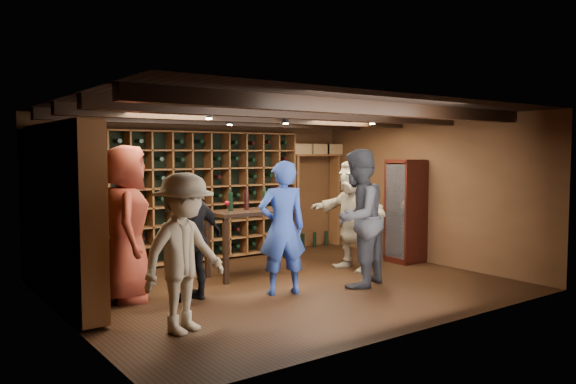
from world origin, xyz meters
TOP-DOWN VIEW (x-y plane):
  - ground at (0.00, 0.00)m, footprint 6.00×6.00m
  - room_shell at (0.00, 0.05)m, footprint 6.00×6.00m
  - wine_rack_back at (-0.52, 2.33)m, footprint 4.65×0.30m
  - wine_rack_left at (-2.83, 0.82)m, footprint 0.30×2.65m
  - crate_shelf at (2.41, 2.32)m, footprint 1.20×0.32m
  - display_cabinet at (2.71, 0.20)m, footprint 0.55×0.50m
  - man_blue_shirt at (-0.30, -0.36)m, footprint 0.76×0.61m
  - man_grey_suit at (0.82, -0.62)m, footprint 1.15×1.03m
  - guest_red_floral at (-2.12, 0.54)m, footprint 0.91×1.13m
  - guest_woman_black at (-1.43, 0.05)m, footprint 1.02×0.65m
  - guest_khaki at (-2.07, -1.07)m, footprint 1.23×0.94m
  - guest_beige at (1.55, 0.28)m, footprint 0.53×1.67m
  - tasting_table at (-0.03, 0.85)m, footprint 1.35×0.68m

SIDE VIEW (x-z plane):
  - ground at x=0.00m, z-range 0.00..0.00m
  - guest_woman_black at x=-1.43m, z-range 0.00..1.62m
  - guest_khaki at x=-2.07m, z-range 0.00..1.69m
  - display_cabinet at x=2.71m, z-range -0.02..1.73m
  - tasting_table at x=-0.03m, z-range 0.24..1.53m
  - man_blue_shirt at x=-0.30m, z-range 0.00..1.79m
  - guest_beige at x=1.55m, z-range 0.00..1.80m
  - man_grey_suit at x=0.82m, z-range 0.00..1.95m
  - guest_red_floral at x=-2.12m, z-range 0.00..2.00m
  - wine_rack_back at x=-0.52m, z-range 0.05..2.25m
  - wine_rack_left at x=-2.83m, z-range 0.05..2.25m
  - crate_shelf at x=2.41m, z-range 0.54..2.60m
  - room_shell at x=0.00m, z-range -0.58..5.42m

